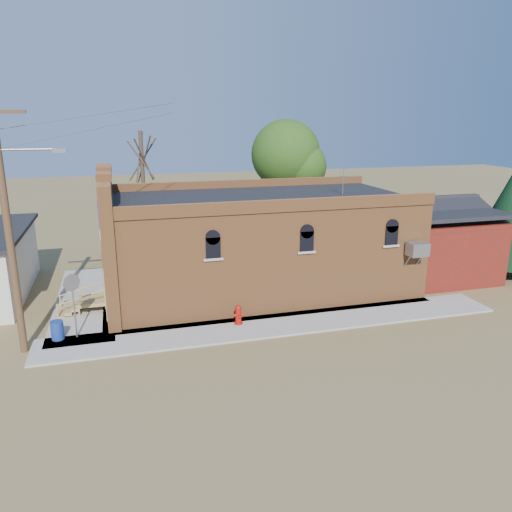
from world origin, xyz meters
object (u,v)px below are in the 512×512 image
object	(u,v)px
fire_hydrant	(238,315)
brick_bar	(253,244)
trash_barrel	(57,330)
utility_pole	(9,223)
stop_sign	(72,289)

from	to	relation	value
fire_hydrant	brick_bar	bearing A→B (deg)	72.17
brick_bar	fire_hydrant	world-z (taller)	brick_bar
brick_bar	trash_barrel	size ratio (longest dim) A/B	22.48
utility_pole	trash_barrel	size ratio (longest dim) A/B	12.34
stop_sign	brick_bar	bearing A→B (deg)	15.70
stop_sign	trash_barrel	size ratio (longest dim) A/B	3.48
fire_hydrant	trash_barrel	distance (m)	6.97
utility_pole	fire_hydrant	world-z (taller)	utility_pole
fire_hydrant	trash_barrel	bearing A→B (deg)	-178.17
utility_pole	stop_sign	distance (m)	3.30
fire_hydrant	stop_sign	xyz separation A→B (m)	(-6.28, 0.45, 1.55)
brick_bar	utility_pole	size ratio (longest dim) A/B	1.82
fire_hydrant	stop_sign	distance (m)	6.48
utility_pole	fire_hydrant	bearing A→B (deg)	1.04
fire_hydrant	stop_sign	world-z (taller)	stop_sign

